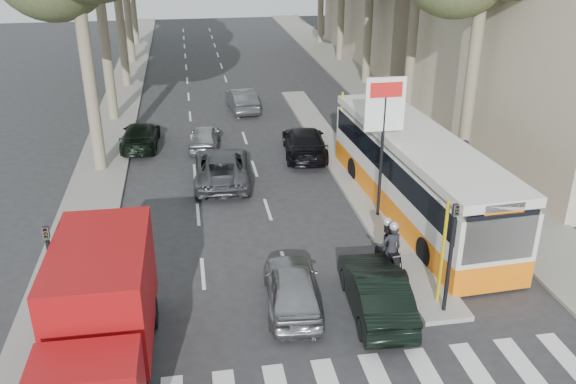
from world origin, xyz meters
name	(u,v)px	position (x,y,z in m)	size (l,w,h in m)	color
ground	(325,296)	(0.00, 0.00, 0.00)	(120.00, 120.00, 0.00)	#28282B
sidewalk_right	(365,86)	(8.60, 25.00, 0.06)	(3.20, 70.00, 0.12)	gray
median_left	(126,86)	(-8.00, 28.00, 0.06)	(2.40, 64.00, 0.12)	gray
traffic_island	(340,162)	(3.25, 11.00, 0.08)	(1.50, 26.00, 0.16)	gray
billboard	(383,128)	(3.25, 5.00, 3.70)	(1.50, 12.10, 5.60)	yellow
traffic_light_island	(452,240)	(3.25, -1.50, 2.49)	(0.16, 0.41, 3.60)	black
traffic_light_left	(52,265)	(-7.60, -1.00, 2.49)	(0.16, 0.41, 3.60)	black
silver_hatchback	(292,287)	(-1.10, -0.35, 0.68)	(1.60, 3.98, 1.36)	#96989E
dark_hatchback	(376,291)	(1.28, -1.00, 0.71)	(1.51, 4.34, 1.43)	black
queue_car_a	(222,167)	(-2.51, 9.65, 0.71)	(2.35, 5.10, 1.42)	#494B50
queue_car_b	(305,142)	(1.75, 12.28, 0.72)	(2.01, 4.93, 1.43)	black
queue_car_c	(204,137)	(-3.07, 14.20, 0.61)	(1.43, 3.55, 1.21)	#A0A2A8
queue_car_d	(242,100)	(-0.50, 20.71, 0.68)	(1.45, 4.16, 1.37)	#4F5257
queue_car_e	(140,135)	(-6.30, 14.93, 0.64)	(1.79, 4.41, 1.28)	black
red_truck	(102,313)	(-6.30, -2.29, 1.74)	(2.45, 6.22, 3.30)	black
city_bus	(416,172)	(4.80, 5.32, 1.71)	(3.32, 12.48, 3.26)	orange
motorcycle	(389,248)	(2.37, 1.09, 0.89)	(0.93, 2.30, 1.96)	black
pedestrian_near	(463,161)	(7.85, 7.55, 1.10)	(1.15, 0.56, 1.97)	#453550
pedestrian_far	(469,164)	(8.17, 7.57, 0.95)	(1.08, 0.48, 1.67)	brown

